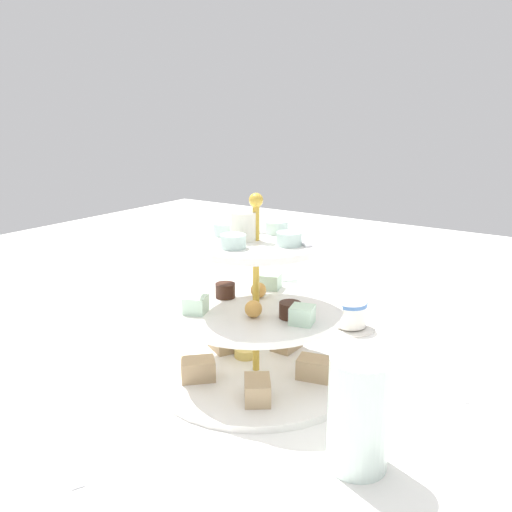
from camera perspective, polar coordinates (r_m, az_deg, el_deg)
The scene contains 7 objects.
ground_plane at distance 0.83m, azimuth -0.00°, elevation -12.48°, with size 2.40×2.40×0.00m, color white.
tiered_serving_stand at distance 0.79m, azimuth -0.03°, elevation -7.19°, with size 0.30×0.30×0.27m.
water_glass_tall_right at distance 0.62m, azimuth 10.76°, elevation -15.96°, with size 0.07×0.07×0.13m, color silver.
water_glass_short_left at distance 1.02m, azimuth 2.81°, elevation -4.32°, with size 0.06×0.06×0.08m, color silver.
teacup_with_saucer at distance 1.00m, azimuth 9.94°, elevation -6.19°, with size 0.09×0.09×0.05m.
butter_knife_left at distance 0.71m, azimuth -19.69°, elevation -18.25°, with size 0.17×0.01×0.00m, color silver.
butter_knife_right at distance 0.88m, azimuth 19.54°, elevation -11.53°, with size 0.17×0.01×0.00m, color silver.
Camera 1 is at (-0.41, 0.61, 0.38)m, focal length 37.96 mm.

